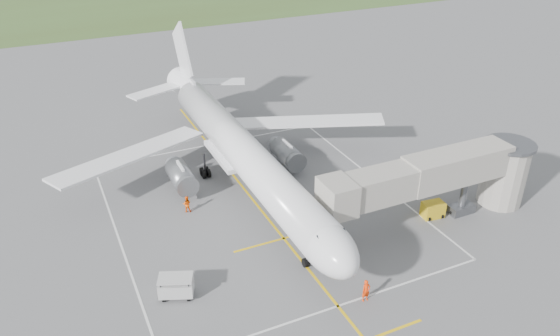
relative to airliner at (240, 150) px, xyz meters
name	(u,v)px	position (x,y,z in m)	size (l,w,h in m)	color
ground	(244,189)	(0.00, -0.75, -4.39)	(700.00, 700.00, 0.00)	#5F5F61
apron_markings	(266,216)	(0.00, -6.57, -4.38)	(28.20, 60.00, 0.01)	#EAB60D
airliner	(240,150)	(0.00, 0.00, 0.00)	(38.93, 46.75, 13.52)	white
jet_bridge	(449,176)	(15.72, -14.25, 0.35)	(23.40, 5.00, 7.20)	gray
gpu_unit	(433,210)	(14.97, -13.59, -3.61)	(2.25, 1.70, 1.59)	gold
baggage_cart	(176,287)	(-11.17, -14.25, -3.42)	(3.13, 2.53, 1.89)	#B9B9B9
ramp_worker_nose	(366,291)	(2.33, -21.07, -3.41)	(0.72, 0.47, 1.97)	#FF3808
ramp_worker_wing	(187,204)	(-6.83, -2.44, -3.52)	(0.85, 0.66, 1.74)	#FF5A08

